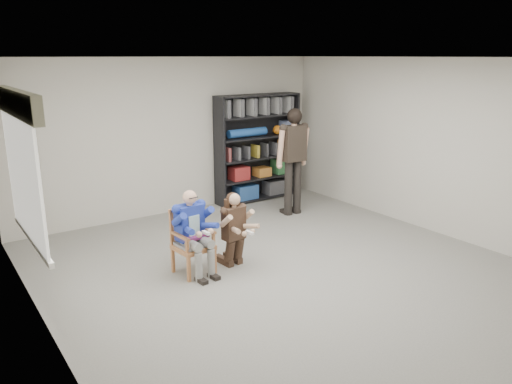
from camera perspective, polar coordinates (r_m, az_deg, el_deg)
room_shell at (r=6.27m, az=4.64°, el=2.17°), size 6.00×7.00×2.80m
floor at (r=6.72m, az=4.38°, el=-9.53°), size 6.00×7.00×0.01m
window_left at (r=5.91m, az=-24.93°, el=2.24°), size 0.16×2.00×1.75m
armchair at (r=6.68m, az=-7.20°, el=-5.66°), size 0.56×0.54×0.89m
seated_man at (r=6.63m, az=-7.24°, el=-4.59°), size 0.56×0.74×1.15m
kneeling_woman at (r=6.82m, az=-2.43°, el=-4.34°), size 0.51×0.75×1.05m
bookshelf at (r=9.90m, az=0.21°, el=5.05°), size 1.80×0.38×2.10m
standing_man at (r=8.99m, az=4.29°, el=3.34°), size 0.61×0.36×1.92m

